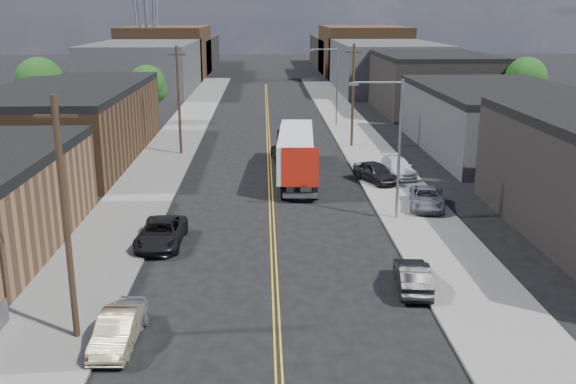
{
  "coord_description": "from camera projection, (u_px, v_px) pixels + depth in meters",
  "views": [
    {
      "loc": [
        -0.47,
        -13.97,
        12.96
      ],
      "look_at": [
        0.95,
        23.0,
        2.5
      ],
      "focal_mm": 40.0,
      "sensor_mm": 36.0,
      "label": 1
    }
  ],
  "objects": [
    {
      "name": "ground",
      "position": [
        268.0,
        127.0,
        74.67
      ],
      "size": [
        260.0,
        260.0,
        0.0
      ],
      "primitive_type": "plane",
      "color": "black",
      "rests_on": "ground"
    },
    {
      "name": "centerline",
      "position": [
        269.0,
        154.0,
        60.25
      ],
      "size": [
        0.32,
        120.0,
        0.01
      ],
      "primitive_type": "cube",
      "color": "gold",
      "rests_on": "ground"
    },
    {
      "name": "sidewalk_left",
      "position": [
        167.0,
        154.0,
        59.88
      ],
      "size": [
        5.0,
        140.0,
        0.15
      ],
      "primitive_type": "cube",
      "color": "slate",
      "rests_on": "ground"
    },
    {
      "name": "sidewalk_right",
      "position": [
        369.0,
        153.0,
        60.58
      ],
      "size": [
        5.0,
        140.0,
        0.15
      ],
      "primitive_type": "cube",
      "color": "slate",
      "rests_on": "ground"
    },
    {
      "name": "warehouse_brown",
      "position": [
        69.0,
        122.0,
        57.73
      ],
      "size": [
        12.0,
        26.0,
        6.6
      ],
      "color": "#48301C",
      "rests_on": "ground"
    },
    {
      "name": "industrial_right_b",
      "position": [
        499.0,
        119.0,
        61.19
      ],
      "size": [
        14.0,
        24.0,
        6.1
      ],
      "color": "#323335",
      "rests_on": "ground"
    },
    {
      "name": "industrial_right_c",
      "position": [
        431.0,
        82.0,
        85.99
      ],
      "size": [
        14.0,
        22.0,
        7.6
      ],
      "color": "black",
      "rests_on": "ground"
    },
    {
      "name": "skyline_left_a",
      "position": [
        146.0,
        67.0,
        106.5
      ],
      "size": [
        16.0,
        30.0,
        8.0
      ],
      "primitive_type": "cube",
      "color": "#323335",
      "rests_on": "ground"
    },
    {
      "name": "skyline_right_a",
      "position": [
        384.0,
        66.0,
        107.98
      ],
      "size": [
        16.0,
        30.0,
        8.0
      ],
      "primitive_type": "cube",
      "color": "#323335",
      "rests_on": "ground"
    },
    {
      "name": "skyline_left_b",
      "position": [
        167.0,
        52.0,
        130.27
      ],
      "size": [
        16.0,
        26.0,
        10.0
      ],
      "primitive_type": "cube",
      "color": "#48301C",
      "rests_on": "ground"
    },
    {
      "name": "skyline_right_b",
      "position": [
        362.0,
        51.0,
        131.75
      ],
      "size": [
        16.0,
        26.0,
        10.0
      ],
      "primitive_type": "cube",
      "color": "#48301C",
      "rests_on": "ground"
    },
    {
      "name": "skyline_left_c",
      "position": [
        179.0,
        53.0,
        149.91
      ],
      "size": [
        16.0,
        40.0,
        7.0
      ],
      "primitive_type": "cube",
      "color": "black",
      "rests_on": "ground"
    },
    {
      "name": "skyline_right_c",
      "position": [
        350.0,
        53.0,
        151.39
      ],
      "size": [
        16.0,
        40.0,
        7.0
      ],
      "primitive_type": "cube",
      "color": "black",
      "rests_on": "ground"
    },
    {
      "name": "streetlight_near",
      "position": [
        393.0,
        138.0,
        39.85
      ],
      "size": [
        3.39,
        0.25,
        9.0
      ],
      "color": "gray",
      "rests_on": "ground"
    },
    {
      "name": "streetlight_far",
      "position": [
        334.0,
        80.0,
        73.5
      ],
      "size": [
        3.39,
        0.25,
        9.0
      ],
      "color": "gray",
      "rests_on": "ground"
    },
    {
      "name": "utility_pole_left_near",
      "position": [
        66.0,
        220.0,
        24.89
      ],
      "size": [
        1.6,
        0.26,
        10.0
      ],
      "color": "black",
      "rests_on": "ground"
    },
    {
      "name": "utility_pole_left_far",
      "position": [
        179.0,
        100.0,
        58.55
      ],
      "size": [
        1.6,
        0.26,
        10.0
      ],
      "color": "black",
      "rests_on": "ground"
    },
    {
      "name": "utility_pole_right",
      "position": [
        353.0,
        95.0,
        62.04
      ],
      "size": [
        1.6,
        0.26,
        10.0
      ],
      "color": "black",
      "rests_on": "ground"
    },
    {
      "name": "tree_left_mid",
      "position": [
        41.0,
        85.0,
        67.49
      ],
      "size": [
        5.1,
        5.04,
        8.37
      ],
      "color": "black",
      "rests_on": "ground"
    },
    {
      "name": "tree_left_far",
      "position": [
        148.0,
        86.0,
        74.84
      ],
      "size": [
        4.35,
        4.2,
        6.97
      ],
      "color": "black",
      "rests_on": "ground"
    },
    {
      "name": "tree_right_far",
      "position": [
        526.0,
        81.0,
        74.37
      ],
      "size": [
        4.85,
        4.76,
        7.91
      ],
      "color": "black",
      "rests_on": "ground"
    },
    {
      "name": "semi_truck",
      "position": [
        295.0,
        149.0,
        51.48
      ],
      "size": [
        3.29,
        15.25,
        3.96
      ],
      "rotation": [
        0.0,
        0.0,
        -0.06
      ],
      "color": "silver",
      "rests_on": "ground"
    },
    {
      "name": "car_left_a",
      "position": [
        121.0,
        323.0,
        26.17
      ],
      "size": [
        1.95,
        4.14,
        1.37
      ],
      "primitive_type": "imported",
      "rotation": [
        0.0,
        0.0,
        -0.08
      ],
      "color": "#B3B6B9",
      "rests_on": "ground"
    },
    {
      "name": "car_left_b",
      "position": [
        117.0,
        331.0,
        25.56
      ],
      "size": [
        1.58,
        4.18,
        1.36
      ],
      "primitive_type": "imported",
      "rotation": [
        0.0,
        0.0,
        -0.03
      ],
      "color": "#998864",
      "rests_on": "ground"
    },
    {
      "name": "car_left_c",
      "position": [
        161.0,
        233.0,
        36.65
      ],
      "size": [
        2.59,
        5.35,
        1.47
      ],
      "primitive_type": "imported",
      "rotation": [
        0.0,
        0.0,
        -0.03
      ],
      "color": "black",
      "rests_on": "ground"
    },
    {
      "name": "car_right_oncoming",
      "position": [
        413.0,
        276.0,
        30.76
      ],
      "size": [
        1.91,
        4.4,
        1.41
      ],
      "primitive_type": "imported",
      "rotation": [
        0.0,
        0.0,
        3.04
      ],
      "color": "black",
      "rests_on": "ground"
    },
    {
      "name": "car_right_lot_a",
      "position": [
        427.0,
        198.0,
        43.22
      ],
      "size": [
        3.16,
        5.21,
        1.35
      ],
      "primitive_type": "imported",
      "rotation": [
        0.0,
        0.0,
        -0.2
      ],
      "color": "#97999C",
      "rests_on": "sidewalk_right"
    },
    {
      "name": "car_right_lot_b",
      "position": [
        398.0,
        167.0,
        51.52
      ],
      "size": [
        2.51,
        5.09,
        1.42
      ],
      "primitive_type": "imported",
      "rotation": [
        0.0,
        0.0,
        0.11
      ],
      "color": "silver",
      "rests_on": "sidewalk_right"
    },
    {
      "name": "car_right_lot_c",
      "position": [
        376.0,
        172.0,
        49.72
      ],
      "size": [
        3.53,
        4.91,
        1.55
      ],
      "primitive_type": "imported",
      "rotation": [
        0.0,
        0.0,
        0.42
      ],
      "color": "black",
      "rests_on": "sidewalk_right"
    },
    {
      "name": "car_ahead_truck",
      "position": [
        286.0,
        154.0,
        57.23
      ],
      "size": [
        2.85,
        5.24,
        1.39
      ],
      "primitive_type": "imported",
      "rotation": [
        0.0,
        0.0,
        0.11
      ],
      "color": "black",
      "rests_on": "ground"
    }
  ]
}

